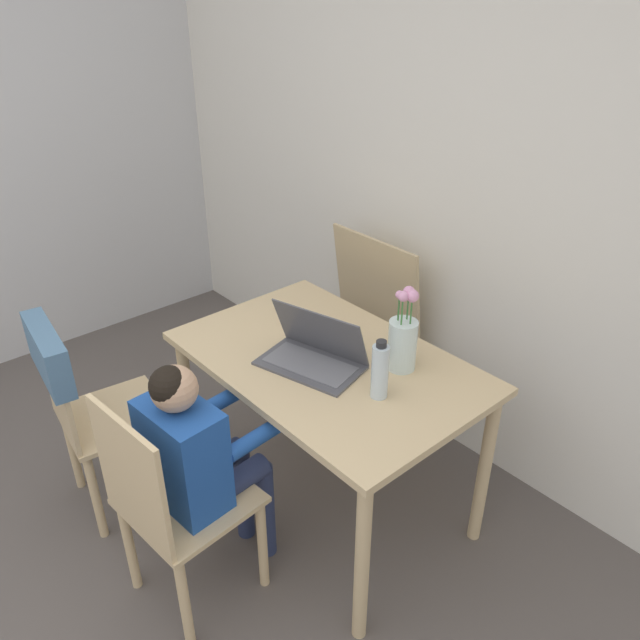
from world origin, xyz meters
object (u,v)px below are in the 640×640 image
(person_seated, at_px, (199,453))
(water_bottle, at_px, (380,371))
(laptop, at_px, (314,352))
(flower_vase, at_px, (403,340))
(chair_spare, at_px, (78,391))
(chair_occupied, at_px, (172,505))

(person_seated, xyz_separation_m, water_bottle, (0.30, 0.55, 0.24))
(laptop, bearing_deg, water_bottle, -9.03)
(flower_vase, bearing_deg, water_bottle, -69.81)
(chair_spare, relative_size, person_seated, 0.91)
(person_seated, bearing_deg, chair_spare, 9.76)
(person_seated, distance_m, laptop, 0.55)
(chair_occupied, height_order, chair_spare, chair_spare)
(laptop, height_order, flower_vase, flower_vase)
(chair_occupied, distance_m, laptop, 0.73)
(laptop, xyz_separation_m, water_bottle, (0.30, 0.03, 0.05))
(person_seated, bearing_deg, laptop, -94.22)
(chair_occupied, relative_size, laptop, 2.09)
(chair_occupied, bearing_deg, person_seated, -90.00)
(laptop, bearing_deg, chair_occupied, -103.59)
(chair_spare, xyz_separation_m, laptop, (0.62, 0.68, 0.19))
(chair_occupied, bearing_deg, chair_spare, -1.69)
(chair_spare, bearing_deg, water_bottle, -134.97)
(chair_occupied, height_order, flower_vase, flower_vase)
(chair_spare, height_order, water_bottle, water_bottle)
(chair_occupied, height_order, person_seated, person_seated)
(flower_vase, bearing_deg, chair_occupied, -103.95)
(chair_occupied, xyz_separation_m, flower_vase, (0.22, 0.87, 0.40))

